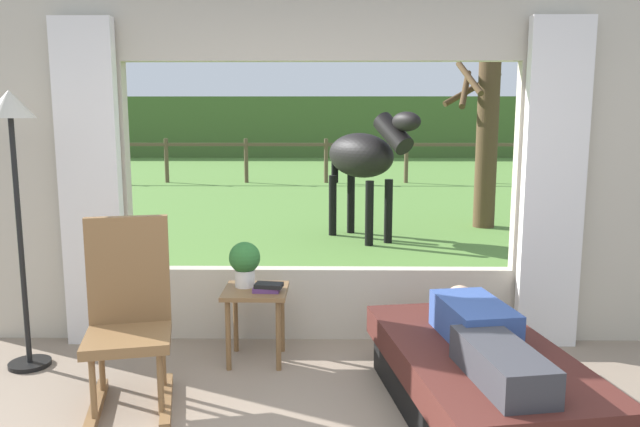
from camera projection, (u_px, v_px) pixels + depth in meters
back_wall_with_window at (321, 178)px, 4.64m from camera, size 5.20×0.12×2.55m
curtain_panel_left at (90, 186)px, 4.53m from camera, size 0.44×0.10×2.40m
curtain_panel_right at (553, 187)px, 4.49m from camera, size 0.44×0.10×2.40m
outdoor_pasture_lawn at (326, 183)px, 15.60m from camera, size 36.00×21.68×0.02m
distant_hill_ridge at (327, 127)px, 25.12m from camera, size 36.00×2.00×2.40m
recliner_sofa at (478, 382)px, 3.51m from camera, size 1.17×1.83×0.42m
reclining_person at (482, 334)px, 3.41m from camera, size 0.43×1.43×0.22m
rocking_chair at (129, 315)px, 3.65m from camera, size 0.60×0.77×1.12m
side_table at (256, 302)px, 4.31m from camera, size 0.44×0.44×0.52m
potted_plant at (245, 261)px, 4.32m from camera, size 0.22×0.22×0.32m
book_stack at (268, 287)px, 4.22m from camera, size 0.21×0.14×0.06m
floor_lamp_left at (13, 146)px, 4.03m from camera, size 0.32×0.32×1.87m
horse at (364, 157)px, 8.28m from camera, size 1.32×1.69×1.73m
pasture_tree at (487, 135)px, 9.22m from camera, size 1.32×1.25×3.21m
pasture_fence_line at (326, 154)px, 15.39m from camera, size 16.10×0.10×1.10m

